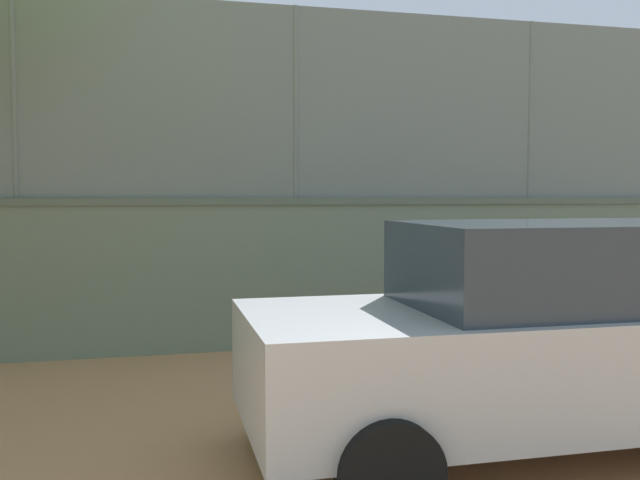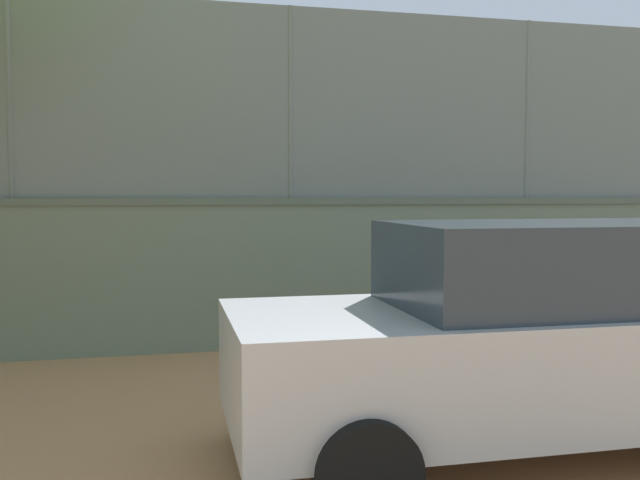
{
  "view_description": "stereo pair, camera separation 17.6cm",
  "coord_description": "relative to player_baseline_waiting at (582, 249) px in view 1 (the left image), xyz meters",
  "views": [
    {
      "loc": [
        3.95,
        19.13,
        1.87
      ],
      "look_at": [
        0.51,
        6.62,
        1.02
      ],
      "focal_mm": 38.68,
      "sensor_mm": 36.0,
      "label": 1
    },
    {
      "loc": [
        3.78,
        19.18,
        1.87
      ],
      "look_at": [
        0.51,
        6.62,
        1.02
      ],
      "focal_mm": 38.68,
      "sensor_mm": 36.0,
      "label": 2
    }
  ],
  "objects": [
    {
      "name": "courtside_bench",
      "position": [
        8.77,
        1.13,
        -0.4
      ],
      "size": [
        1.61,
        0.42,
        0.87
      ],
      "color": "#4C6B4C",
      "rests_on": "ground_plane"
    },
    {
      "name": "player_baseline_waiting",
      "position": [
        0.0,
        0.0,
        0.0
      ],
      "size": [
        1.18,
        0.69,
        1.48
      ],
      "color": "#591919",
      "rests_on": "ground_plane"
    },
    {
      "name": "sports_ball",
      "position": [
        0.84,
        1.07,
        -0.8
      ],
      "size": [
        0.12,
        0.12,
        0.12
      ],
      "primitive_type": "sphere",
      "color": "#3399D8",
      "rests_on": "ground_plane"
    },
    {
      "name": "player_foreground_swinging",
      "position": [
        6.88,
        -8.55,
        0.12
      ],
      "size": [
        1.28,
        0.78,
        1.66
      ],
      "color": "black",
      "rests_on": "ground_plane"
    },
    {
      "name": "player_at_service_line",
      "position": [
        5.21,
        -4.17,
        -0.02
      ],
      "size": [
        1.21,
        0.69,
        1.45
      ],
      "color": "#B2B2B2",
      "rests_on": "ground_plane"
    },
    {
      "name": "fence_panel_on_wall",
      "position": [
        6.15,
        2.81,
        2.13
      ],
      "size": [
        25.57,
        0.69,
        2.32
      ],
      "color": "slate",
      "rests_on": "perimeter_wall"
    },
    {
      "name": "perimeter_wall",
      "position": [
        6.15,
        2.81,
        0.06
      ],
      "size": [
        26.03,
        0.97,
        1.83
      ],
      "color": "slate",
      "rests_on": "ground_plane"
    },
    {
      "name": "parked_car_silver",
      "position": [
        5.14,
        6.74,
        -0.0
      ],
      "size": [
        4.46,
        1.97,
        1.67
      ],
      "color": "#B7B7BC",
      "rests_on": "ground_plane"
    },
    {
      "name": "ground_plane",
      "position": [
        4.16,
        -8.07,
        -0.86
      ],
      "size": [
        260.0,
        260.0,
        0.0
      ],
      "primitive_type": "plane",
      "color": "tan"
    }
  ]
}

